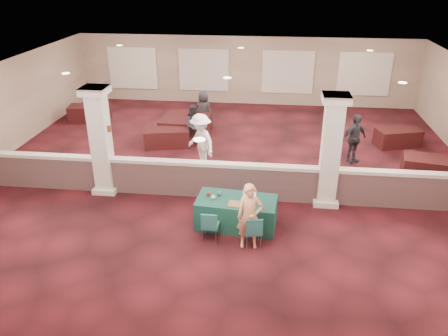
# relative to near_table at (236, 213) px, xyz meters

# --- Properties ---
(ground) EXTENTS (16.00, 16.00, 0.00)m
(ground) POSITION_rel_near_table_xyz_m (-0.57, 3.00, -0.39)
(ground) COLOR #481218
(ground) RESTS_ON ground
(wall_back) EXTENTS (16.00, 0.04, 3.20)m
(wall_back) POSITION_rel_near_table_xyz_m (-0.57, 11.00, 1.21)
(wall_back) COLOR #7D6856
(wall_back) RESTS_ON ground
(wall_front) EXTENTS (16.00, 0.04, 3.20)m
(wall_front) POSITION_rel_near_table_xyz_m (-0.57, -5.00, 1.21)
(wall_front) COLOR #7D6856
(wall_front) RESTS_ON ground
(ceiling) EXTENTS (16.00, 16.00, 0.02)m
(ceiling) POSITION_rel_near_table_xyz_m (-0.57, 3.00, 2.81)
(ceiling) COLOR white
(ceiling) RESTS_ON wall_back
(partition_wall) EXTENTS (15.60, 0.28, 1.10)m
(partition_wall) POSITION_rel_near_table_xyz_m (-0.57, 1.50, 0.18)
(partition_wall) COLOR brown
(partition_wall) RESTS_ON ground
(column_left) EXTENTS (0.72, 0.72, 3.20)m
(column_left) POSITION_rel_near_table_xyz_m (-4.07, 1.50, 1.25)
(column_left) COLOR silver
(column_left) RESTS_ON ground
(column_right) EXTENTS (0.72, 0.72, 3.20)m
(column_right) POSITION_rel_near_table_xyz_m (2.43, 1.50, 1.25)
(column_right) COLOR silver
(column_right) RESTS_ON ground
(sconce_left) EXTENTS (0.12, 0.12, 0.18)m
(sconce_left) POSITION_rel_near_table_xyz_m (-4.35, 1.50, 1.61)
(sconce_left) COLOR brown
(sconce_left) RESTS_ON column_left
(sconce_right) EXTENTS (0.12, 0.12, 0.18)m
(sconce_right) POSITION_rel_near_table_xyz_m (-3.79, 1.50, 1.61)
(sconce_right) COLOR brown
(sconce_right) RESTS_ON column_left
(near_table) EXTENTS (2.11, 1.19, 0.78)m
(near_table) POSITION_rel_near_table_xyz_m (0.00, 0.00, 0.00)
(near_table) COLOR #0E352D
(near_table) RESTS_ON ground
(conf_chair_main) EXTENTS (0.49, 0.49, 0.82)m
(conf_chair_main) POSITION_rel_near_table_xyz_m (0.49, -0.89, 0.10)
(conf_chair_main) COLOR #1E5955
(conf_chair_main) RESTS_ON ground
(conf_chair_side) EXTENTS (0.42, 0.42, 0.82)m
(conf_chair_side) POSITION_rel_near_table_xyz_m (-0.59, -0.77, 0.09)
(conf_chair_side) COLOR #1E5955
(conf_chair_side) RESTS_ON ground
(woman) EXTENTS (0.64, 0.47, 1.67)m
(woman) POSITION_rel_near_table_xyz_m (0.39, -0.87, 0.44)
(woman) COLOR #EB8866
(woman) RESTS_ON ground
(far_table_front_left) EXTENTS (1.80, 1.17, 0.67)m
(far_table_front_left) POSITION_rel_near_table_xyz_m (-3.07, 5.19, -0.06)
(far_table_front_left) COLOR black
(far_table_front_left) RESTS_ON ground
(far_table_front_center) EXTENTS (1.91, 1.02, 0.76)m
(far_table_front_center) POSITION_rel_near_table_xyz_m (-2.57, 6.00, -0.01)
(far_table_front_center) COLOR black
(far_table_front_center) RESTS_ON ground
(far_table_front_right) EXTENTS (2.04, 1.29, 0.77)m
(far_table_front_right) POSITION_rel_near_table_xyz_m (5.93, 3.30, -0.01)
(far_table_front_right) COLOR black
(far_table_front_right) RESTS_ON ground
(far_table_back_left) EXTENTS (1.82, 1.11, 0.69)m
(far_table_back_left) POSITION_rel_near_table_xyz_m (-7.07, 7.61, -0.04)
(far_table_back_left) COLOR black
(far_table_back_left) RESTS_ON ground
(far_table_back_center) EXTENTS (1.88, 1.05, 0.73)m
(far_table_back_center) POSITION_rel_near_table_xyz_m (-2.57, 6.90, -0.02)
(far_table_back_center) COLOR black
(far_table_back_center) RESTS_ON ground
(far_table_back_right) EXTENTS (1.75, 1.21, 0.65)m
(far_table_back_right) POSITION_rel_near_table_xyz_m (5.52, 6.20, -0.07)
(far_table_back_right) COLOR black
(far_table_back_right) RESTS_ON ground
(attendee_a) EXTENTS (0.86, 0.74, 1.57)m
(attendee_a) POSITION_rel_near_table_xyz_m (-2.07, 5.44, 0.39)
(attendee_a) COLOR black
(attendee_a) RESTS_ON ground
(attendee_b) EXTENTS (1.25, 1.24, 1.89)m
(attendee_b) POSITION_rel_near_table_xyz_m (-1.48, 3.41, 0.56)
(attendee_b) COLOR beige
(attendee_b) RESTS_ON ground
(attendee_c) EXTENTS (1.11, 0.96, 1.72)m
(attendee_c) POSITION_rel_near_table_xyz_m (3.60, 4.50, 0.47)
(attendee_c) COLOR black
(attendee_c) RESTS_ON ground
(attendee_d) EXTENTS (0.86, 0.63, 1.57)m
(attendee_d) POSITION_rel_near_table_xyz_m (-2.01, 7.23, 0.40)
(attendee_d) COLOR black
(attendee_d) RESTS_ON ground
(laptop_base) EXTENTS (0.37, 0.28, 0.02)m
(laptop_base) POSITION_rel_near_table_xyz_m (0.32, -0.08, 0.40)
(laptop_base) COLOR silver
(laptop_base) RESTS_ON near_table
(laptop_screen) EXTENTS (0.35, 0.04, 0.24)m
(laptop_screen) POSITION_rel_near_table_xyz_m (0.33, 0.04, 0.53)
(laptop_screen) COLOR silver
(laptop_screen) RESTS_ON near_table
(screen_glow) EXTENTS (0.32, 0.03, 0.20)m
(screen_glow) POSITION_rel_near_table_xyz_m (0.33, 0.03, 0.51)
(screen_glow) COLOR silver
(screen_glow) RESTS_ON near_table
(knitting) EXTENTS (0.45, 0.36, 0.03)m
(knitting) POSITION_rel_near_table_xyz_m (0.03, -0.27, 0.41)
(knitting) COLOR #BC741E
(knitting) RESTS_ON near_table
(yarn_cream) EXTENTS (0.12, 0.12, 0.12)m
(yarn_cream) POSITION_rel_near_table_xyz_m (-0.60, -0.06, 0.45)
(yarn_cream) COLOR beige
(yarn_cream) RESTS_ON near_table
(yarn_red) EXTENTS (0.11, 0.11, 0.11)m
(yarn_red) POSITION_rel_near_table_xyz_m (-0.74, 0.12, 0.44)
(yarn_red) COLOR #5B1A12
(yarn_red) RESTS_ON near_table
(yarn_grey) EXTENTS (0.11, 0.11, 0.11)m
(yarn_grey) POSITION_rel_near_table_xyz_m (-0.47, 0.17, 0.45)
(yarn_grey) COLOR #55555B
(yarn_grey) RESTS_ON near_table
(scissors) EXTENTS (0.13, 0.04, 0.01)m
(scissors) POSITION_rel_near_table_xyz_m (0.67, -0.36, 0.40)
(scissors) COLOR #B5131A
(scissors) RESTS_ON near_table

